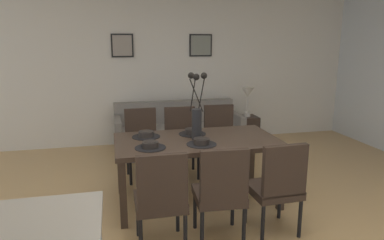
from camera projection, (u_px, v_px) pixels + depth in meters
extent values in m
plane|color=tan|center=(204.00, 232.00, 3.39)|extent=(9.00, 9.00, 0.00)
cube|color=white|center=(157.00, 70.00, 6.18)|extent=(9.00, 0.10, 2.60)
cube|color=#3D2D23|center=(197.00, 141.00, 3.90)|extent=(1.80, 0.96, 0.05)
cube|color=#3D2D23|center=(251.00, 155.00, 4.57)|extent=(0.07, 0.07, 0.69)
cube|color=#3D2D23|center=(120.00, 166.00, 4.20)|extent=(0.07, 0.07, 0.69)
cube|color=#3D2D23|center=(281.00, 180.00, 3.77)|extent=(0.07, 0.07, 0.69)
cube|color=#3D2D23|center=(123.00, 195.00, 3.40)|extent=(0.07, 0.07, 0.69)
cube|color=#33261E|center=(160.00, 202.00, 3.09)|extent=(0.45, 0.45, 0.08)
cube|color=#33261E|center=(162.00, 182.00, 2.85)|extent=(0.42, 0.07, 0.48)
cylinder|color=black|center=(178.00, 213.00, 3.36)|extent=(0.04, 0.04, 0.38)
cylinder|color=black|center=(138.00, 217.00, 3.29)|extent=(0.04, 0.04, 0.38)
cylinder|color=black|center=(185.00, 234.00, 3.00)|extent=(0.04, 0.04, 0.38)
cylinder|color=black|center=(141.00, 239.00, 2.92)|extent=(0.04, 0.04, 0.38)
cube|color=#33261E|center=(143.00, 148.00, 4.63)|extent=(0.46, 0.46, 0.08)
cube|color=#33261E|center=(141.00, 126.00, 4.75)|extent=(0.42, 0.08, 0.48)
cylinder|color=black|center=(131.00, 171.00, 4.45)|extent=(0.04, 0.04, 0.38)
cylinder|color=black|center=(160.00, 168.00, 4.55)|extent=(0.04, 0.04, 0.38)
cylinder|color=black|center=(128.00, 161.00, 4.81)|extent=(0.04, 0.04, 0.38)
cylinder|color=black|center=(155.00, 159.00, 4.91)|extent=(0.04, 0.04, 0.38)
cube|color=#33261E|center=(219.00, 195.00, 3.22)|extent=(0.47, 0.47, 0.08)
cube|color=#33261E|center=(224.00, 177.00, 2.98)|extent=(0.42, 0.09, 0.48)
cylinder|color=black|center=(233.00, 207.00, 3.48)|extent=(0.04, 0.04, 0.38)
cylinder|color=black|center=(195.00, 210.00, 3.42)|extent=(0.04, 0.04, 0.38)
cylinder|color=black|center=(244.00, 227.00, 3.11)|extent=(0.04, 0.04, 0.38)
cylinder|color=black|center=(202.00, 230.00, 3.06)|extent=(0.04, 0.04, 0.38)
cube|color=#33261E|center=(182.00, 146.00, 4.73)|extent=(0.46, 0.46, 0.08)
cube|color=#33261E|center=(180.00, 124.00, 4.85)|extent=(0.42, 0.08, 0.48)
cylinder|color=black|center=(170.00, 168.00, 4.56)|extent=(0.04, 0.04, 0.38)
cylinder|color=black|center=(198.00, 166.00, 4.63)|extent=(0.04, 0.04, 0.38)
cylinder|color=black|center=(167.00, 158.00, 4.93)|extent=(0.04, 0.04, 0.38)
cylinder|color=black|center=(193.00, 157.00, 5.00)|extent=(0.04, 0.04, 0.38)
cube|color=#33261E|center=(273.00, 190.00, 3.34)|extent=(0.46, 0.46, 0.08)
cube|color=#33261E|center=(285.00, 171.00, 3.10)|extent=(0.42, 0.08, 0.48)
cylinder|color=black|center=(280.00, 201.00, 3.62)|extent=(0.04, 0.04, 0.38)
cylinder|color=black|center=(246.00, 205.00, 3.52)|extent=(0.04, 0.04, 0.38)
cylinder|color=black|center=(300.00, 219.00, 3.26)|extent=(0.04, 0.04, 0.38)
cylinder|color=black|center=(263.00, 224.00, 3.16)|extent=(0.04, 0.04, 0.38)
cube|color=#33261E|center=(222.00, 142.00, 4.89)|extent=(0.46, 0.46, 0.08)
cube|color=#33261E|center=(219.00, 121.00, 5.01)|extent=(0.42, 0.08, 0.48)
cylinder|color=black|center=(212.00, 163.00, 4.73)|extent=(0.04, 0.04, 0.38)
cylinder|color=black|center=(239.00, 162.00, 4.79)|extent=(0.04, 0.04, 0.38)
cylinder|color=black|center=(205.00, 155.00, 5.09)|extent=(0.04, 0.04, 0.38)
cylinder|color=black|center=(230.00, 153.00, 5.16)|extent=(0.04, 0.04, 0.38)
cylinder|color=#232326|center=(197.00, 124.00, 3.86)|extent=(0.11, 0.11, 0.34)
cylinder|color=black|center=(201.00, 94.00, 3.82)|extent=(0.05, 0.12, 0.37)
sphere|color=black|center=(204.00, 76.00, 3.79)|extent=(0.07, 0.07, 0.07)
cylinder|color=black|center=(193.00, 94.00, 3.83)|extent=(0.08, 0.05, 0.38)
sphere|color=black|center=(191.00, 75.00, 3.81)|extent=(0.07, 0.07, 0.07)
cylinder|color=black|center=(196.00, 95.00, 3.73)|extent=(0.15, 0.06, 0.36)
sphere|color=black|center=(196.00, 77.00, 3.65)|extent=(0.07, 0.07, 0.07)
cylinder|color=black|center=(150.00, 148.00, 3.57)|extent=(0.32, 0.32, 0.01)
cylinder|color=#2D2826|center=(150.00, 145.00, 3.57)|extent=(0.17, 0.17, 0.06)
cylinder|color=black|center=(150.00, 143.00, 3.56)|extent=(0.13, 0.13, 0.04)
cylinder|color=black|center=(146.00, 137.00, 3.98)|extent=(0.32, 0.32, 0.01)
cylinder|color=#2D2826|center=(146.00, 134.00, 3.98)|extent=(0.17, 0.17, 0.06)
cylinder|color=black|center=(146.00, 133.00, 3.97)|extent=(0.13, 0.13, 0.04)
cylinder|color=black|center=(201.00, 144.00, 3.69)|extent=(0.32, 0.32, 0.01)
cylinder|color=#2D2826|center=(202.00, 141.00, 3.68)|extent=(0.17, 0.17, 0.06)
cylinder|color=black|center=(202.00, 140.00, 3.68)|extent=(0.13, 0.13, 0.04)
cylinder|color=black|center=(192.00, 134.00, 4.10)|extent=(0.32, 0.32, 0.01)
cylinder|color=#2D2826|center=(192.00, 131.00, 4.09)|extent=(0.17, 0.17, 0.06)
cylinder|color=black|center=(192.00, 130.00, 4.09)|extent=(0.13, 0.13, 0.04)
cube|color=gray|center=(179.00, 139.00, 5.81)|extent=(2.06, 0.84, 0.42)
cube|color=gray|center=(175.00, 112.00, 6.05)|extent=(2.06, 0.16, 0.38)
cube|color=gray|center=(235.00, 118.00, 5.96)|extent=(0.10, 0.84, 0.20)
cube|color=gray|center=(118.00, 124.00, 5.53)|extent=(0.10, 0.84, 0.20)
cube|color=#33261E|center=(246.00, 131.00, 6.16)|extent=(0.36, 0.36, 0.52)
cylinder|color=beige|center=(247.00, 114.00, 6.09)|extent=(0.12, 0.12, 0.08)
cylinder|color=beige|center=(247.00, 104.00, 6.05)|extent=(0.02, 0.02, 0.30)
cone|color=silver|center=(248.00, 92.00, 6.01)|extent=(0.22, 0.22, 0.18)
cube|color=black|center=(122.00, 46.00, 5.90)|extent=(0.37, 0.02, 0.39)
cube|color=#9E9389|center=(122.00, 46.00, 5.88)|extent=(0.32, 0.01, 0.34)
cube|color=black|center=(201.00, 45.00, 6.20)|extent=(0.41, 0.02, 0.39)
cube|color=gray|center=(201.00, 45.00, 6.18)|extent=(0.36, 0.01, 0.34)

